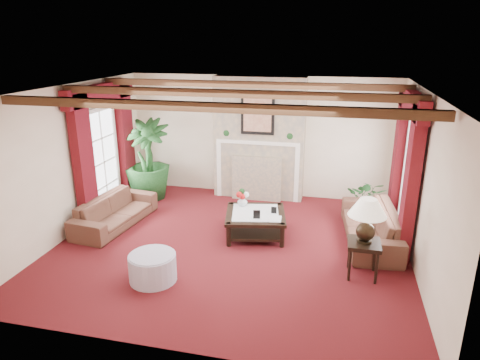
% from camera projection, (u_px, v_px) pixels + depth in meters
% --- Properties ---
extents(floor, '(6.00, 6.00, 0.00)m').
position_uv_depth(floor, '(231.00, 245.00, 7.53)').
color(floor, '#4A0D0F').
rests_on(floor, ground).
extents(ceiling, '(6.00, 6.00, 0.00)m').
position_uv_depth(ceiling, '(230.00, 90.00, 6.68)').
color(ceiling, white).
rests_on(ceiling, floor).
extents(back_wall, '(6.00, 0.02, 2.70)m').
position_uv_depth(back_wall, '(261.00, 137.00, 9.65)').
color(back_wall, beige).
rests_on(back_wall, ground).
extents(left_wall, '(0.02, 5.50, 2.70)m').
position_uv_depth(left_wall, '(71.00, 161.00, 7.75)').
color(left_wall, beige).
rests_on(left_wall, ground).
extents(right_wall, '(0.02, 5.50, 2.70)m').
position_uv_depth(right_wall, '(423.00, 185.00, 6.46)').
color(right_wall, beige).
rests_on(right_wall, ground).
extents(ceiling_beams, '(6.00, 3.00, 0.12)m').
position_uv_depth(ceiling_beams, '(230.00, 94.00, 6.70)').
color(ceiling_beams, '#341D10').
rests_on(ceiling_beams, ceiling).
extents(fireplace, '(2.00, 0.52, 2.70)m').
position_uv_depth(fireplace, '(260.00, 76.00, 9.04)').
color(fireplace, tan).
rests_on(fireplace, ground).
extents(french_door_left, '(0.10, 1.10, 2.16)m').
position_uv_depth(french_door_left, '(97.00, 109.00, 8.42)').
color(french_door_left, white).
rests_on(french_door_left, ground).
extents(french_door_right, '(0.10, 1.10, 2.16)m').
position_uv_depth(french_door_right, '(417.00, 122.00, 7.15)').
color(french_door_right, white).
rests_on(french_door_right, ground).
extents(curtains_left, '(0.20, 2.40, 2.55)m').
position_uv_depth(curtains_left, '(100.00, 88.00, 8.26)').
color(curtains_left, '#4C0A15').
rests_on(curtains_left, ground).
extents(curtains_right, '(0.20, 2.40, 2.55)m').
position_uv_depth(curtains_right, '(413.00, 97.00, 7.04)').
color(curtains_right, '#4C0A15').
rests_on(curtains_right, ground).
extents(sofa_left, '(2.05, 1.00, 0.75)m').
position_uv_depth(sofa_left, '(115.00, 207.00, 8.24)').
color(sofa_left, '#390F18').
rests_on(sofa_left, ground).
extents(sofa_right, '(2.22, 0.99, 0.83)m').
position_uv_depth(sofa_right, '(371.00, 219.00, 7.58)').
color(sofa_right, '#390F18').
rests_on(sofa_right, ground).
extents(potted_palm, '(1.09, 1.84, 1.00)m').
position_uv_depth(potted_palm, '(149.00, 176.00, 9.63)').
color(potted_palm, black).
rests_on(potted_palm, ground).
extents(small_plant, '(0.99, 1.05, 0.65)m').
position_uv_depth(small_plant, '(366.00, 203.00, 8.56)').
color(small_plant, black).
rests_on(small_plant, ground).
extents(coffee_table, '(1.25, 1.25, 0.44)m').
position_uv_depth(coffee_table, '(255.00, 224.00, 7.86)').
color(coffee_table, black).
rests_on(coffee_table, ground).
extents(side_table, '(0.52, 0.52, 0.57)m').
position_uv_depth(side_table, '(363.00, 259.00, 6.48)').
color(side_table, black).
rests_on(side_table, ground).
extents(ottoman, '(0.71, 0.71, 0.41)m').
position_uv_depth(ottoman, '(153.00, 268.00, 6.39)').
color(ottoman, '#A39CB0').
rests_on(ottoman, ground).
extents(table_lamp, '(0.56, 0.56, 0.71)m').
position_uv_depth(table_lamp, '(367.00, 220.00, 6.28)').
color(table_lamp, black).
rests_on(table_lamp, side_table).
extents(flower_vase, '(0.32, 0.32, 0.19)m').
position_uv_depth(flower_vase, '(242.00, 201.00, 8.09)').
color(flower_vase, silver).
rests_on(flower_vase, coffee_table).
extents(book, '(0.22, 0.05, 0.29)m').
position_uv_depth(book, '(269.00, 212.00, 7.47)').
color(book, black).
rests_on(book, coffee_table).
extents(photo_frame_a, '(0.13, 0.05, 0.17)m').
position_uv_depth(photo_frame_a, '(257.00, 215.00, 7.51)').
color(photo_frame_a, black).
rests_on(photo_frame_a, coffee_table).
extents(photo_frame_b, '(0.10, 0.02, 0.13)m').
position_uv_depth(photo_frame_b, '(274.00, 210.00, 7.74)').
color(photo_frame_b, black).
rests_on(photo_frame_b, coffee_table).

